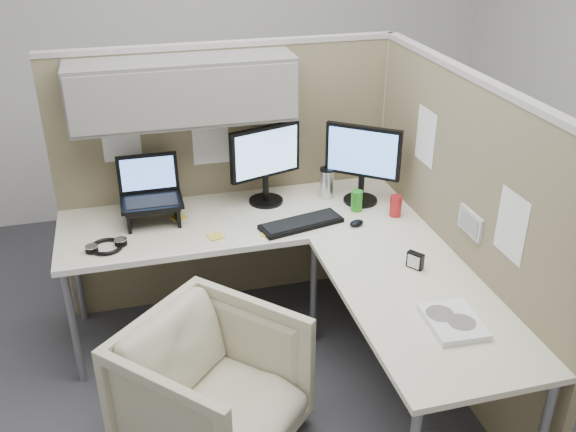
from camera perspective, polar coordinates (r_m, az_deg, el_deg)
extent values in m
plane|color=#35353A|center=(3.62, -0.53, -14.06)|extent=(4.50, 4.50, 0.00)
cube|color=#857857|center=(3.91, -5.29, 3.22)|extent=(2.00, 0.05, 1.60)
cube|color=#A8A399|center=(3.66, -5.85, 14.95)|extent=(2.00, 0.06, 0.03)
cube|color=slate|center=(3.53, -9.35, 11.02)|extent=(1.20, 0.34, 0.34)
cube|color=gray|center=(3.37, -9.01, 10.23)|extent=(1.18, 0.01, 0.30)
plane|color=white|center=(3.72, -14.65, 6.92)|extent=(0.26, 0.00, 0.26)
plane|color=white|center=(3.77, -6.90, 6.78)|extent=(0.26, 0.00, 0.26)
cube|color=#857857|center=(3.37, 14.83, -1.79)|extent=(0.05, 2.00, 1.60)
cube|color=#A8A399|center=(3.08, 16.64, 11.62)|extent=(0.06, 2.00, 0.03)
cube|color=#A8A399|center=(4.18, 8.37, 4.63)|extent=(0.06, 0.06, 1.60)
cube|color=silver|center=(3.17, 15.99, -0.59)|extent=(0.02, 0.20, 0.12)
cube|color=gray|center=(3.17, 15.77, -0.62)|extent=(0.00, 0.16, 0.09)
plane|color=white|center=(3.52, 12.13, 6.93)|extent=(0.00, 0.26, 0.26)
plane|color=white|center=(2.89, 19.24, -0.81)|extent=(0.00, 0.26, 0.26)
cube|color=beige|center=(3.63, -4.22, -0.26)|extent=(2.00, 0.68, 0.03)
cube|color=beige|center=(3.00, 11.68, -7.24)|extent=(0.68, 1.30, 0.03)
cube|color=white|center=(3.34, -3.10, -2.85)|extent=(2.00, 0.02, 0.03)
cylinder|color=gray|center=(3.55, -18.50, -9.40)|extent=(0.04, 0.04, 0.70)
cylinder|color=gray|center=(4.04, -18.26, -4.59)|extent=(0.04, 0.04, 0.70)
cylinder|color=gray|center=(3.65, 2.29, -6.72)|extent=(0.04, 0.04, 0.70)
imported|color=beige|center=(3.05, -6.72, -14.52)|extent=(0.96, 0.96, 0.72)
cylinder|color=black|center=(3.78, -1.96, 1.37)|extent=(0.20, 0.20, 0.02)
cylinder|color=black|center=(3.74, -1.98, 2.51)|extent=(0.04, 0.04, 0.15)
cube|color=black|center=(3.65, -2.04, 5.72)|extent=(0.43, 0.17, 0.30)
cube|color=#8CBEF2|center=(3.64, -1.88, 5.62)|extent=(0.38, 0.13, 0.26)
cylinder|color=black|center=(3.81, 6.44, 1.41)|extent=(0.20, 0.20, 0.02)
cylinder|color=black|center=(3.77, 6.50, 2.55)|extent=(0.04, 0.04, 0.15)
cube|color=black|center=(3.68, 6.69, 5.73)|extent=(0.37, 0.30, 0.30)
cube|color=#5C98F9|center=(3.67, 6.60, 5.62)|extent=(0.32, 0.25, 0.26)
cube|color=black|center=(3.58, -12.00, 1.01)|extent=(0.29, 0.23, 0.01)
cube|color=black|center=(3.60, -14.01, 0.03)|extent=(0.02, 0.22, 0.12)
cube|color=black|center=(3.61, -9.84, 0.52)|extent=(0.02, 0.22, 0.12)
cube|color=black|center=(3.57, -12.03, 1.24)|extent=(0.33, 0.23, 0.02)
cube|color=black|center=(3.65, -12.36, 3.77)|extent=(0.33, 0.06, 0.21)
cube|color=#598CF2|center=(3.65, -12.35, 3.70)|extent=(0.29, 0.04, 0.17)
cube|color=black|center=(3.51, 1.18, -0.68)|extent=(0.48, 0.25, 0.02)
ellipsoid|color=black|center=(3.53, 6.11, -0.63)|extent=(0.10, 0.08, 0.03)
cylinder|color=silver|center=(3.81, 3.47, 2.88)|extent=(0.08, 0.08, 0.17)
cylinder|color=black|center=(3.77, 3.51, 4.16)|extent=(0.09, 0.09, 0.01)
cylinder|color=#B21E1E|center=(3.65, 9.54, 0.88)|extent=(0.07, 0.07, 0.12)
cylinder|color=#268C1E|center=(3.68, 6.13, 1.36)|extent=(0.07, 0.07, 0.12)
cube|color=yellow|center=(3.42, -6.47, -1.82)|extent=(0.09, 0.09, 0.01)
cube|color=yellow|center=(3.64, -9.68, -0.14)|extent=(0.10, 0.10, 0.01)
cube|color=yellow|center=(3.43, -1.70, -1.55)|extent=(0.10, 0.10, 0.01)
torus|color=black|center=(3.42, -15.82, -2.63)|extent=(0.21, 0.21, 0.02)
cylinder|color=black|center=(3.41, -17.05, -2.83)|extent=(0.06, 0.06, 0.03)
cylinder|color=black|center=(3.43, -14.64, -2.25)|extent=(0.06, 0.06, 0.03)
cube|color=white|center=(2.84, 14.49, -9.10)|extent=(0.23, 0.29, 0.03)
cylinder|color=silver|center=(2.82, 15.18, -9.10)|extent=(0.12, 0.12, 0.00)
cylinder|color=silver|center=(2.85, 13.34, -8.39)|extent=(0.12, 0.12, 0.00)
cube|color=black|center=(3.18, 11.25, -3.89)|extent=(0.07, 0.09, 0.08)
cube|color=white|center=(3.16, 11.08, -4.02)|extent=(0.04, 0.05, 0.06)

